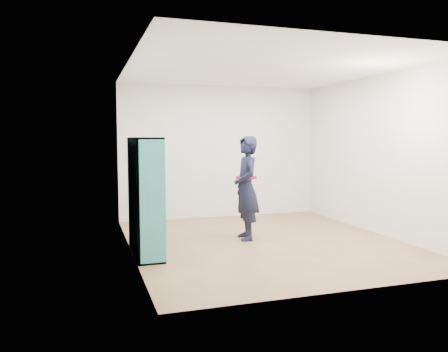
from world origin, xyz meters
name	(u,v)px	position (x,y,z in m)	size (l,w,h in m)	color
floor	(265,242)	(0.00, 0.00, 0.00)	(4.50, 4.50, 0.00)	brown
ceiling	(266,68)	(0.00, 0.00, 2.60)	(4.50, 4.50, 0.00)	white
wall_left	(130,159)	(-2.00, 0.00, 1.30)	(0.02, 4.50, 2.60)	silver
wall_right	(378,155)	(2.00, 0.00, 1.30)	(0.02, 4.50, 2.60)	silver
wall_back	(221,152)	(0.00, 2.25, 1.30)	(4.00, 0.02, 2.60)	silver
wall_front	(354,166)	(0.00, -2.25, 1.30)	(4.00, 0.02, 2.60)	silver
bookshelf	(143,197)	(-1.84, -0.12, 0.78)	(0.35, 1.19, 1.59)	teal
person	(246,188)	(-0.21, 0.25, 0.81)	(0.44, 0.62, 1.61)	black
smartphone	(236,181)	(-0.35, 0.35, 0.91)	(0.03, 0.11, 0.14)	silver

